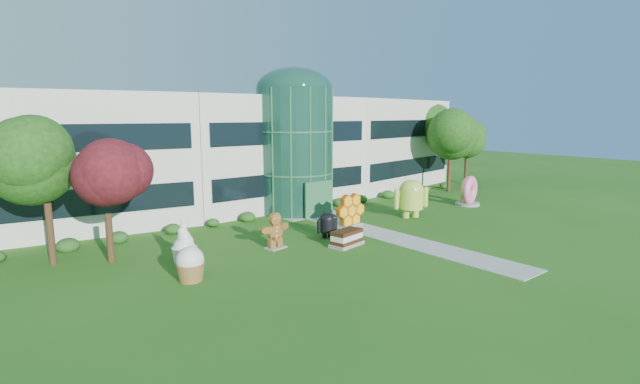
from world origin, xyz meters
TOP-DOWN VIEW (x-y plane):
  - ground at (0.00, 0.00)m, footprint 140.00×140.00m
  - building at (0.00, 18.00)m, footprint 46.00×15.00m
  - atrium at (0.00, 12.00)m, footprint 6.00×6.00m
  - walkway at (0.00, 2.00)m, footprint 2.40×20.00m
  - tree_red at (-15.50, 7.50)m, footprint 4.00×4.00m
  - trees_backdrop at (0.00, 13.00)m, footprint 52.00×8.00m
  - android_green at (5.49, 4.50)m, footprint 3.54×2.92m
  - android_black at (-3.29, 4.01)m, footprint 1.73×1.18m
  - donut at (13.08, 4.50)m, footprint 2.73×1.74m
  - gingerbread at (-7.23, 4.09)m, footprint 2.49×1.30m
  - ice_cream_sandwich at (-3.61, 1.81)m, footprint 2.38×1.50m
  - honeycomb at (-0.04, 5.35)m, footprint 2.68×1.04m
  - froyo at (-12.43, 5.00)m, footprint 1.84×1.84m
  - cupcake at (-13.38, 2.09)m, footprint 1.85×1.85m

SIDE VIEW (x-z plane):
  - ground at x=0.00m, z-range 0.00..0.00m
  - walkway at x=0.00m, z-range 0.00..0.04m
  - ice_cream_sandwich at x=-3.61m, z-range 0.00..0.98m
  - cupcake at x=-13.38m, z-range 0.00..1.69m
  - android_black at x=-3.29m, z-range 0.00..1.94m
  - honeycomb at x=-0.04m, z-range 0.00..2.08m
  - gingerbread at x=-7.23m, z-range 0.00..2.19m
  - froyo at x=-12.43m, z-range 0.00..2.46m
  - donut at x=13.08m, z-range 0.00..2.62m
  - android_green at x=5.49m, z-range 0.00..3.44m
  - tree_red at x=-15.50m, z-range 0.00..6.00m
  - trees_backdrop at x=0.00m, z-range 0.00..8.40m
  - building at x=0.00m, z-range 0.00..9.30m
  - atrium at x=0.00m, z-range 0.00..9.80m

